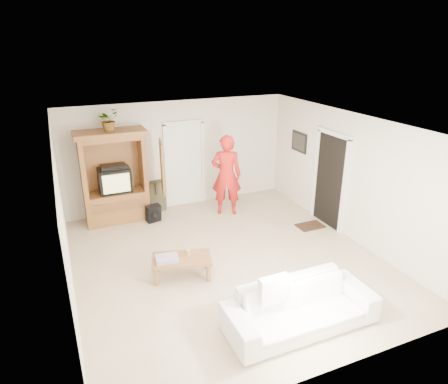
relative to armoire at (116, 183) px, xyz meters
The scene contains 19 objects.
floor 3.22m from the armoire, 59.36° to the right, with size 6.00×6.00×0.00m, color tan.
ceiling 3.53m from the armoire, 59.36° to the right, with size 6.00×6.00×0.00m, color white.
wall_back 1.66m from the armoire, 12.11° to the left, with size 5.50×5.50×0.00m, color silver.
wall_front 5.89m from the armoire, 74.44° to the right, with size 5.50×5.50×0.00m, color silver.
wall_left 2.94m from the armoire, 113.79° to the right, with size 6.00×6.00×0.00m, color silver.
wall_right 5.09m from the armoire, 31.60° to the right, with size 6.00×6.00×0.00m, color silver.
armoire is the anchor object (origin of this frame).
door_back 1.76m from the armoire, 10.13° to the left, with size 0.85×0.05×2.04m, color white.
doorway_right 4.77m from the armoire, 25.61° to the right, with size 0.05×0.90×2.04m, color black.
framed_picture 4.43m from the armoire, 10.03° to the right, with size 0.03×0.60×0.48m, color black.
doormat 4.48m from the armoire, 28.01° to the right, with size 0.60×0.40×0.02m, color #382316.
plant 1.43m from the armoire, 126.74° to the right, with size 0.43×0.37×0.48m, color #4C7238.
man 2.52m from the armoire, 14.68° to the right, with size 0.70×0.46×1.92m, color red.
sofa 5.14m from the armoire, 69.22° to the right, with size 2.23×0.87×0.65m, color white.
coffee_table 2.98m from the armoire, 77.76° to the right, with size 1.13×0.81×0.38m.
towel 2.92m from the armoire, 82.83° to the right, with size 0.38×0.28×0.08m, color #F55188.
candle 2.95m from the armoire, 74.88° to the right, with size 0.08×0.08×0.10m, color tan.
backpack_black 1.09m from the armoire, 31.86° to the right, with size 0.32×0.19×0.39m, color black, non-canonical shape.
backpack_olive 1.10m from the armoire, 11.41° to the left, with size 0.38×0.28×0.73m, color #47442B, non-canonical shape.
Camera 1 is at (-2.66, -6.06, 3.97)m, focal length 32.00 mm.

